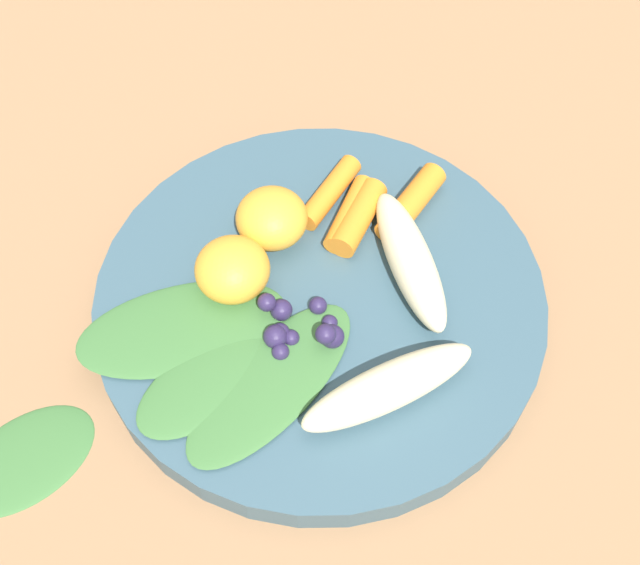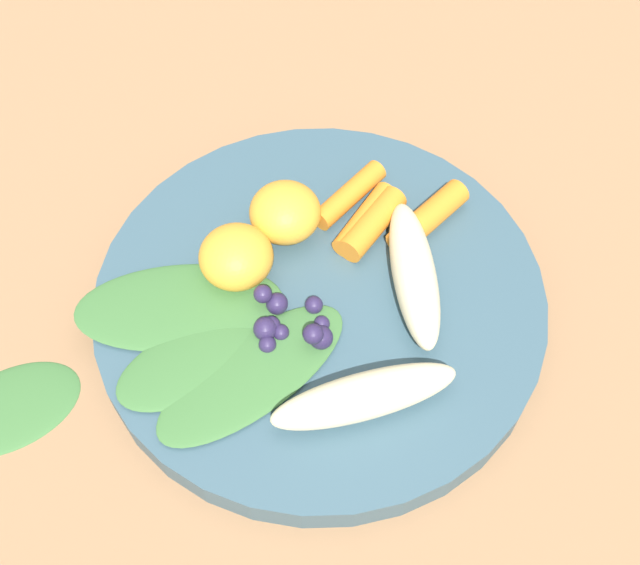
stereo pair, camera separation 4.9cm
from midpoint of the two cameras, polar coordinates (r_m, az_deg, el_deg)
The scene contains 15 objects.
ground_plane at distance 0.52m, azimuth 2.71°, elevation -2.19°, with size 2.40×2.40×0.00m, color #99704C.
bowl at distance 0.51m, azimuth 2.76°, elevation -1.53°, with size 0.29×0.29×0.02m, color #385666.
banana_peeled_left at distance 0.49m, azimuth 9.66°, elevation 0.47°, with size 0.11×0.03×0.03m, color beige.
banana_peeled_right at distance 0.45m, azimuth 6.41°, elevation -8.46°, with size 0.11×0.03×0.03m, color beige.
orange_segment_near at distance 0.49m, azimuth -3.37°, elevation 1.51°, with size 0.05×0.05×0.04m, color #F4A833.
orange_segment_far at distance 0.51m, azimuth 0.17°, elevation 4.93°, with size 0.05×0.05×0.04m, color #F4A833.
carrot_front at distance 0.53m, azimuth 10.51°, elevation 4.52°, with size 0.02×0.02×0.06m, color orange.
carrot_mid_left at distance 0.52m, azimuth 6.51°, elevation 4.08°, with size 0.02×0.02×0.06m, color orange.
carrot_mid_right at distance 0.52m, azimuth 5.96°, elevation 4.41°, with size 0.02×0.02×0.06m, color orange.
carrot_rear at distance 0.54m, azimuth 4.55°, elevation 6.24°, with size 0.02×0.02×0.06m, color orange.
blueberry_pile at distance 0.47m, azimuth 0.81°, elevation -3.27°, with size 0.05×0.05×0.02m.
kale_leaf_left at distance 0.49m, azimuth -7.44°, elevation -1.95°, with size 0.13×0.06×0.01m, color #3D7038.
kale_leaf_right at distance 0.47m, azimuth -6.52°, elevation -6.12°, with size 0.09×0.05×0.01m, color #3D7038.
kale_leaf_rear at distance 0.46m, azimuth -1.89°, elevation -6.81°, with size 0.13×0.05×0.01m, color #3D7038.
kale_leaf_stray at distance 0.51m, azimuth -19.13°, elevation -8.77°, with size 0.09×0.06×0.01m, color #3D7038.
Camera 2 is at (0.26, 0.07, 0.44)m, focal length 44.02 mm.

